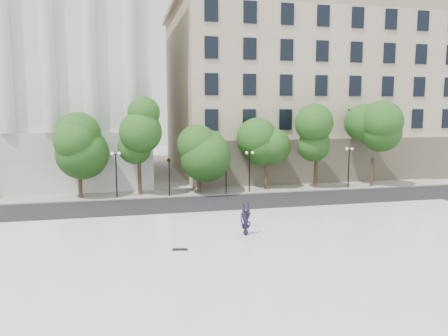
{
  "coord_description": "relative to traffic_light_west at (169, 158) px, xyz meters",
  "views": [
    {
      "loc": [
        -4.76,
        -18.01,
        8.26
      ],
      "look_at": [
        1.65,
        10.0,
        4.34
      ],
      "focal_mm": 35.0,
      "sensor_mm": 36.0,
      "label": 1
    }
  ],
  "objects": [
    {
      "name": "skateboard",
      "position": [
        -1.16,
        -16.95,
        -3.19
      ],
      "size": [
        0.86,
        0.37,
        0.09
      ],
      "primitive_type": "cube",
      "rotation": [
        0.0,
        0.0,
        -0.19
      ],
      "color": "black",
      "rests_on": "plaza"
    },
    {
      "name": "far_sidewalk",
      "position": [
        0.77,
        1.7,
        -3.62
      ],
      "size": [
        60.0,
        4.0,
        0.12
      ],
      "primitive_type": "cube",
      "color": "#A2A096",
      "rests_on": "ground"
    },
    {
      "name": "plaza",
      "position": [
        0.77,
        -19.3,
        -3.46
      ],
      "size": [
        44.0,
        22.0,
        0.45
      ],
      "primitive_type": "cube",
      "color": "white",
      "rests_on": "ground"
    },
    {
      "name": "building_east",
      "position": [
        20.77,
        16.61,
        7.46
      ],
      "size": [
        36.0,
        26.15,
        23.0
      ],
      "color": "beige",
      "rests_on": "ground"
    },
    {
      "name": "street",
      "position": [
        0.77,
        -4.3,
        -3.67
      ],
      "size": [
        60.0,
        8.0,
        0.02
      ],
      "primitive_type": "cube",
      "color": "black",
      "rests_on": "ground"
    },
    {
      "name": "traffic_light_east",
      "position": [
        5.45,
        0.0,
        -0.01
      ],
      "size": [
        1.0,
        1.67,
        4.17
      ],
      "color": "black",
      "rests_on": "ground"
    },
    {
      "name": "street_trees",
      "position": [
        1.81,
        1.12,
        1.45
      ],
      "size": [
        46.69,
        5.1,
        7.94
      ],
      "color": "#382619",
      "rests_on": "ground"
    },
    {
      "name": "lamp_posts",
      "position": [
        1.01,
        0.3,
        -0.7
      ],
      "size": [
        36.29,
        0.28,
        4.48
      ],
      "color": "black",
      "rests_on": "ground"
    },
    {
      "name": "ground",
      "position": [
        0.77,
        -22.3,
        -3.68
      ],
      "size": [
        160.0,
        160.0,
        0.0
      ],
      "primitive_type": "plane",
      "color": "#B2B0A8",
      "rests_on": "ground"
    },
    {
      "name": "building_west",
      "position": [
        -16.23,
        16.27,
        9.2
      ],
      "size": [
        31.5,
        27.65,
        25.6
      ],
      "color": "silver",
      "rests_on": "ground"
    },
    {
      "name": "person_lying",
      "position": [
        3.22,
        -14.89,
        -2.96
      ],
      "size": [
        1.13,
        2.11,
        0.55
      ],
      "primitive_type": "imported",
      "rotation": [
        -1.54,
        0.0,
        0.21
      ],
      "color": "black",
      "rests_on": "plaza"
    },
    {
      "name": "traffic_light_west",
      "position": [
        0.0,
        0.0,
        0.0
      ],
      "size": [
        0.81,
        1.73,
        4.18
      ],
      "color": "black",
      "rests_on": "ground"
    }
  ]
}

